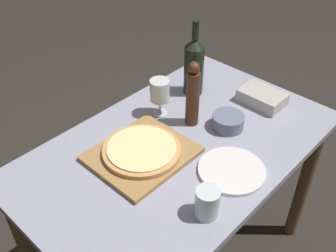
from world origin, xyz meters
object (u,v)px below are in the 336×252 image
Objects in this scene: pizza at (142,150)px; wine_bottle at (194,65)px; small_bowl at (228,121)px; wine_glass at (160,91)px; pepper_mill at (193,95)px.

pizza is 0.85× the size of wine_bottle.
small_bowl is (0.27, -0.10, -0.11)m from wine_bottle.
wine_bottle is at bearing 92.09° from wine_glass.
pepper_mill is at bearing -51.08° from wine_bottle.
wine_bottle is 2.64× the size of small_bowl.
pizza is 1.03× the size of pepper_mill.
wine_bottle reaches higher than pizza.
wine_bottle is 0.22m from wine_glass.
pepper_mill is (0.00, 0.27, 0.10)m from pizza.
small_bowl is (0.26, 0.12, -0.08)m from wine_glass.
pepper_mill is 0.18m from small_bowl.
wine_glass is at bearing -162.50° from pepper_mill.
small_bowl is at bearing -21.02° from wine_bottle.
pepper_mill reaches higher than wine_glass.
small_bowl reaches higher than pizza.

